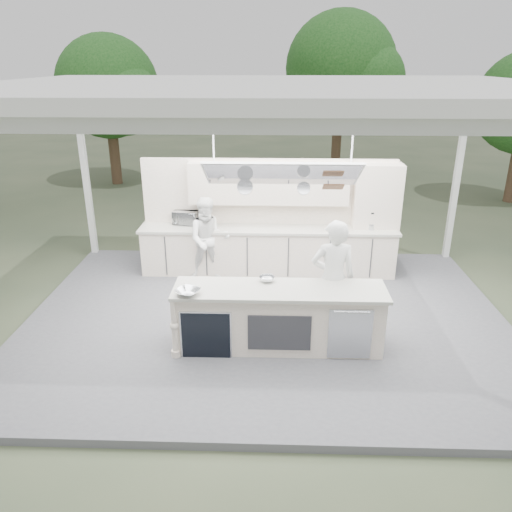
{
  "coord_description": "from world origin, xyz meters",
  "views": [
    {
      "loc": [
        0.08,
        -7.44,
        4.17
      ],
      "look_at": [
        -0.19,
        0.4,
        1.06
      ],
      "focal_mm": 35.0,
      "sensor_mm": 36.0,
      "label": 1
    }
  ],
  "objects_px": {
    "back_counter": "(268,250)",
    "head_chef": "(333,279)",
    "sous_chef": "(209,239)",
    "demo_island": "(278,318)"
  },
  "relations": [
    {
      "from": "sous_chef",
      "to": "demo_island",
      "type": "bearing_deg",
      "value": -72.9
    },
    {
      "from": "back_counter",
      "to": "head_chef",
      "type": "distance_m",
      "value": 2.63
    },
    {
      "from": "demo_island",
      "to": "back_counter",
      "type": "distance_m",
      "value": 2.82
    },
    {
      "from": "demo_island",
      "to": "sous_chef",
      "type": "distance_m",
      "value": 2.77
    },
    {
      "from": "back_counter",
      "to": "head_chef",
      "type": "xyz_separation_m",
      "value": [
        1.01,
        -2.38,
        0.45
      ]
    },
    {
      "from": "demo_island",
      "to": "sous_chef",
      "type": "xyz_separation_m",
      "value": [
        -1.31,
        2.42,
        0.35
      ]
    },
    {
      "from": "head_chef",
      "to": "sous_chef",
      "type": "relative_size",
      "value": 1.13
    },
    {
      "from": "head_chef",
      "to": "demo_island",
      "type": "bearing_deg",
      "value": 23.07
    },
    {
      "from": "demo_island",
      "to": "head_chef",
      "type": "bearing_deg",
      "value": 27.16
    },
    {
      "from": "back_counter",
      "to": "sous_chef",
      "type": "height_order",
      "value": "sous_chef"
    }
  ]
}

